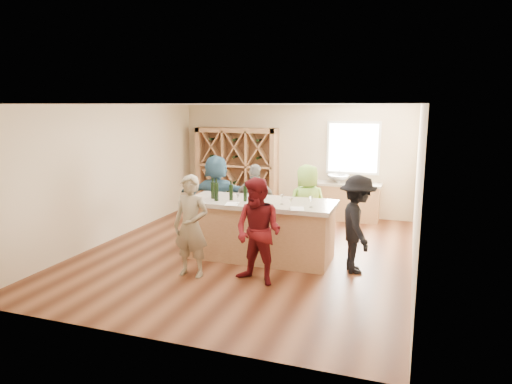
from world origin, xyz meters
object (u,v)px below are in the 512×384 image
(tasting_counter_base, at_px, (260,232))
(person_near_right, at_px, (258,232))
(wine_bottle_b, at_px, (216,192))
(wine_bottle_e, at_px, (245,194))
(person_far_left, at_px, (217,196))
(person_far_mid, at_px, (256,204))
(person_server, at_px, (357,224))
(wine_rack, at_px, (237,170))
(person_near_left, at_px, (191,226))
(sink, at_px, (338,179))
(wine_bottle_a, at_px, (213,190))
(wine_bottle_c, at_px, (231,192))
(person_far_right, at_px, (307,206))

(tasting_counter_base, distance_m, person_near_right, 1.27)
(person_near_right, bearing_deg, wine_bottle_b, 155.52)
(wine_bottle_e, distance_m, person_far_left, 1.62)
(wine_bottle_e, distance_m, person_far_mid, 1.13)
(person_server, bearing_deg, wine_bottle_b, 73.73)
(wine_rack, bearing_deg, person_near_left, -77.52)
(wine_bottle_b, relative_size, person_far_mid, 0.20)
(person_near_left, relative_size, person_far_mid, 1.04)
(person_server, bearing_deg, person_far_mid, 45.20)
(sink, xyz_separation_m, wine_bottle_a, (-1.76, -3.53, 0.22))
(wine_rack, relative_size, sink, 4.06)
(wine_bottle_c, relative_size, person_far_right, 0.17)
(tasting_counter_base, xyz_separation_m, wine_bottle_e, (-0.23, -0.13, 0.72))
(wine_bottle_c, distance_m, person_far_left, 1.46)
(wine_bottle_c, height_order, wine_bottle_e, wine_bottle_c)
(sink, height_order, person_far_right, person_far_right)
(tasting_counter_base, height_order, wine_bottle_c, wine_bottle_c)
(person_far_left, bearing_deg, wine_bottle_e, 121.59)
(wine_rack, xyz_separation_m, person_far_right, (2.48, -2.53, -0.27))
(wine_rack, bearing_deg, wine_bottle_a, -75.38)
(wine_rack, height_order, wine_bottle_e, wine_rack)
(wine_rack, distance_m, wine_bottle_b, 3.90)
(wine_bottle_e, height_order, person_far_right, person_far_right)
(sink, xyz_separation_m, person_far_mid, (-1.28, -2.51, -0.20))
(tasting_counter_base, bearing_deg, wine_bottle_c, -166.18)
(person_near_right, bearing_deg, wine_bottle_a, 154.44)
(person_server, xyz_separation_m, person_far_left, (-3.08, 1.19, 0.05))
(person_near_right, relative_size, person_far_right, 1.02)
(wine_bottle_a, relative_size, wine_bottle_b, 0.94)
(wine_bottle_a, bearing_deg, person_far_mid, 64.43)
(wine_bottle_a, xyz_separation_m, person_far_right, (1.54, 1.06, -0.41))
(tasting_counter_base, bearing_deg, person_near_left, -122.68)
(sink, distance_m, person_near_right, 4.62)
(person_far_mid, bearing_deg, person_near_right, 110.86)
(person_far_mid, relative_size, person_far_left, 0.92)
(tasting_counter_base, height_order, person_near_right, person_near_right)
(wine_rack, xyz_separation_m, person_far_left, (0.50, -2.46, -0.22))
(wine_rack, bearing_deg, person_far_right, -45.61)
(wine_bottle_a, height_order, person_far_mid, person_far_mid)
(wine_bottle_e, height_order, person_near_left, person_near_left)
(person_far_right, distance_m, person_far_left, 1.98)
(person_far_mid, distance_m, person_far_left, 0.93)
(wine_bottle_c, xyz_separation_m, person_near_left, (-0.27, -1.09, -0.38))
(wine_bottle_a, distance_m, person_near_left, 1.18)
(wine_bottle_c, xyz_separation_m, person_server, (2.27, -0.03, -0.39))
(wine_rack, bearing_deg, wine_bottle_e, -66.33)
(person_near_right, bearing_deg, person_server, 50.79)
(tasting_counter_base, distance_m, wine_bottle_c, 0.89)
(person_near_right, distance_m, person_far_mid, 2.21)
(wine_bottle_e, xyz_separation_m, person_near_left, (-0.55, -1.09, -0.38))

